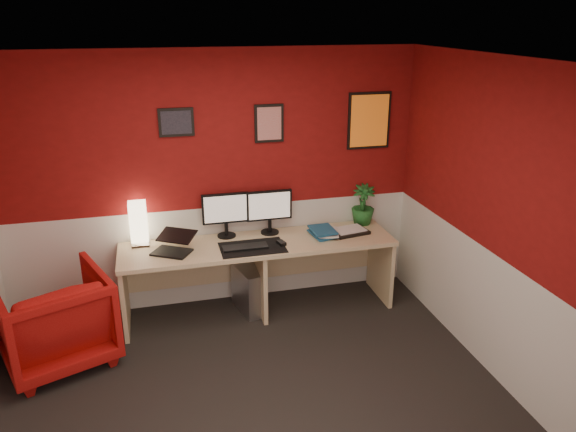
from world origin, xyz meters
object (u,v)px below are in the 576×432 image
Objects in this scene: monitor_left at (226,208)px; zen_tray at (349,231)px; pc_tower at (249,289)px; armchair at (55,319)px; shoji_lamp at (139,225)px; desk at (259,277)px; monitor_right at (270,205)px; laptop at (171,242)px; potted_plant at (363,205)px.

zen_tray is (1.19, -0.21, -0.28)m from monitor_left.
armchair is at bearing -179.08° from pc_tower.
shoji_lamp is 0.82m from monitor_left.
armchair is at bearing -167.63° from desk.
armchair is (-1.72, -0.44, 0.17)m from pc_tower.
monitor_left reaches higher than pc_tower.
desk is 4.48× the size of monitor_right.
laptop is 0.38× the size of armchair.
armchair is at bearing -129.45° from laptop.
monitor_left is 1.78m from armchair.
laptop is at bearing -44.75° from shoji_lamp.
laptop is at bearing 173.51° from pc_tower.
zen_tray is (2.01, -0.20, -0.18)m from shoji_lamp.
potted_plant is (1.96, 0.28, 0.10)m from laptop.
shoji_lamp is 1.14× the size of zen_tray.
pc_tower is at bearing -10.53° from shoji_lamp.
monitor_right is (0.97, 0.26, 0.18)m from laptop.
laptop is (-0.82, -0.05, 0.47)m from desk.
laptop is 0.73× the size of pc_tower.
monitor_right is 0.99m from potted_plant.
armchair is at bearing -171.26° from zen_tray.
armchair is at bearing -157.77° from monitor_left.
desk is 1.86m from armchair.
laptop is 0.95m from pc_tower.
armchair is at bearing -139.31° from shoji_lamp.
monitor_left reaches higher than armchair.
monitor_left reaches higher than shoji_lamp.
potted_plant is (0.22, 0.21, 0.19)m from zen_tray.
armchair is (-1.00, -0.35, -0.45)m from laptop.
armchair reaches higher than desk.
monitor_right is at bearing 20.79° from pc_tower.
shoji_lamp is 1.21× the size of laptop.
monitor_left reaches higher than desk.
monitor_left is 1.24m from zen_tray.
shoji_lamp is 0.40m from laptop.
shoji_lamp is 1.23m from pc_tower.
desk is at bearing -168.55° from potted_plant.
laptop is 0.57× the size of monitor_right.
monitor_left is (0.82, 0.01, 0.09)m from shoji_lamp.
monitor_left is at bearing 179.95° from potted_plant.
armchair is (-0.73, -0.62, -0.54)m from shoji_lamp.
zen_tray reaches higher than desk.
monitor_left and monitor_right have the same top height.
armchair is (-1.81, -0.40, 0.03)m from desk.
zen_tray is 0.36m from potted_plant.
shoji_lamp is at bearing -179.56° from monitor_left.
pc_tower is (0.99, -0.18, -0.70)m from shoji_lamp.
laptop is 1.02m from monitor_right.
potted_plant reaches higher than pc_tower.
zen_tray is (0.76, -0.19, -0.28)m from monitor_right.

